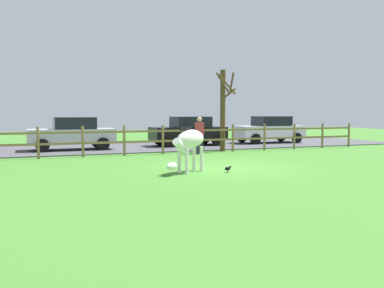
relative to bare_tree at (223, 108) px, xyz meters
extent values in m
plane|color=#3D7528|center=(-2.44, -5.32, -2.06)|extent=(60.00, 60.00, 0.00)
cube|color=#47474C|center=(-2.44, 3.98, -2.04)|extent=(28.00, 7.40, 0.05)
cylinder|color=olive|center=(-8.27, -0.32, -1.42)|extent=(0.11, 0.11, 1.28)
cylinder|color=olive|center=(-6.55, -0.32, -1.42)|extent=(0.11, 0.11, 1.28)
cylinder|color=olive|center=(-4.82, -0.32, -1.42)|extent=(0.11, 0.11, 1.28)
cylinder|color=olive|center=(-3.10, -0.32, -1.42)|extent=(0.11, 0.11, 1.28)
cylinder|color=olive|center=(-1.37, -0.32, -1.42)|extent=(0.11, 0.11, 1.28)
cylinder|color=olive|center=(0.35, -0.32, -1.42)|extent=(0.11, 0.11, 1.28)
cylinder|color=olive|center=(2.08, -0.32, -1.42)|extent=(0.11, 0.11, 1.28)
cylinder|color=olive|center=(3.80, -0.32, -1.42)|extent=(0.11, 0.11, 1.28)
cylinder|color=olive|center=(5.52, -0.32, -1.42)|extent=(0.11, 0.11, 1.28)
cylinder|color=olive|center=(7.25, -0.32, -1.42)|extent=(0.11, 0.11, 1.28)
cube|color=olive|center=(-3.10, -0.32, -1.49)|extent=(20.69, 0.06, 0.09)
cube|color=olive|center=(-3.10, -0.32, -1.04)|extent=(20.69, 0.06, 0.09)
cylinder|color=#513A23|center=(-0.02, 0.02, -0.15)|extent=(0.25, 0.25, 3.83)
cylinder|color=#513A23|center=(0.39, -0.10, 1.21)|extent=(0.35, 0.90, 0.86)
cylinder|color=#513A23|center=(-0.16, -0.24, 1.15)|extent=(0.62, 0.38, 0.96)
cylinder|color=#513A23|center=(0.35, 0.21, 0.63)|extent=(0.47, 0.82, 0.58)
cylinder|color=#513A23|center=(-0.02, -0.41, 1.08)|extent=(0.92, 0.09, 0.96)
ellipsoid|color=white|center=(-4.00, -5.99, -1.03)|extent=(1.30, 1.09, 0.56)
cylinder|color=white|center=(-4.26, -6.33, -1.67)|extent=(0.11, 0.11, 0.78)
cylinder|color=white|center=(-4.41, -6.10, -1.67)|extent=(0.11, 0.11, 0.78)
cylinder|color=white|center=(-3.59, -5.89, -1.67)|extent=(0.11, 0.11, 0.78)
cylinder|color=white|center=(-3.75, -5.65, -1.67)|extent=(0.11, 0.11, 0.78)
cylinder|color=white|center=(-4.44, -6.28, -1.22)|extent=(0.62, 0.53, 0.51)
ellipsoid|color=white|center=(-4.79, -6.52, -1.78)|extent=(0.48, 0.41, 0.24)
cube|color=black|center=(-4.21, -6.13, -0.71)|extent=(0.49, 0.34, 0.12)
cylinder|color=black|center=(-3.44, -5.62, -1.18)|extent=(0.19, 0.15, 0.54)
cylinder|color=black|center=(-2.98, -6.46, -2.03)|extent=(0.01, 0.01, 0.06)
cylinder|color=black|center=(-2.98, -6.50, -2.03)|extent=(0.01, 0.01, 0.06)
ellipsoid|color=black|center=(-2.98, -6.48, -1.94)|extent=(0.18, 0.10, 0.12)
sphere|color=black|center=(-2.89, -6.48, -1.89)|extent=(0.07, 0.07, 0.07)
cube|color=black|center=(-0.57, 3.19, -1.36)|extent=(4.01, 1.73, 0.70)
cube|color=black|center=(-0.42, 3.19, -0.73)|extent=(1.91, 1.58, 0.56)
cylinder|color=black|center=(-1.91, 2.33, -1.71)|extent=(0.60, 0.18, 0.60)
cylinder|color=black|center=(-1.93, 4.03, -1.71)|extent=(0.60, 0.18, 0.60)
cylinder|color=black|center=(0.79, 2.35, -1.71)|extent=(0.60, 0.18, 0.60)
cylinder|color=black|center=(0.77, 4.05, -1.71)|extent=(0.60, 0.18, 0.60)
cube|color=#B7BABF|center=(-6.69, 2.81, -1.36)|extent=(4.01, 1.73, 0.70)
cube|color=black|center=(-6.54, 2.81, -0.73)|extent=(1.91, 1.58, 0.56)
cylinder|color=black|center=(-8.04, 1.95, -1.71)|extent=(0.60, 0.18, 0.60)
cylinder|color=black|center=(-8.05, 3.65, -1.71)|extent=(0.60, 0.18, 0.60)
cylinder|color=black|center=(-5.34, 1.97, -1.71)|extent=(0.60, 0.18, 0.60)
cylinder|color=black|center=(-5.35, 3.67, -1.71)|extent=(0.60, 0.18, 0.60)
cube|color=white|center=(4.59, 3.32, -1.36)|extent=(4.04, 1.81, 0.70)
cube|color=black|center=(4.74, 3.32, -0.73)|extent=(1.94, 1.61, 0.56)
cylinder|color=black|center=(3.22, 2.51, -1.71)|extent=(0.60, 0.20, 0.60)
cylinder|color=black|center=(3.27, 4.21, -1.71)|extent=(0.60, 0.20, 0.60)
cylinder|color=black|center=(5.92, 2.43, -1.71)|extent=(0.60, 0.20, 0.60)
cylinder|color=black|center=(5.97, 4.13, -1.71)|extent=(0.60, 0.20, 0.60)
cylinder|color=#232847|center=(-1.70, -0.91, -1.65)|extent=(0.14, 0.14, 0.82)
cylinder|color=#232847|center=(-1.52, -0.92, -1.65)|extent=(0.14, 0.14, 0.82)
cube|color=#B7333D|center=(-1.61, -0.92, -0.95)|extent=(0.37, 0.23, 0.58)
sphere|color=tan|center=(-1.61, -0.92, -0.53)|extent=(0.22, 0.22, 0.22)
camera|label=1|loc=(-8.69, -17.98, -0.21)|focal=39.35mm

